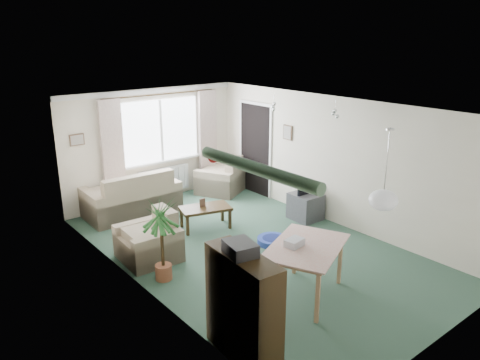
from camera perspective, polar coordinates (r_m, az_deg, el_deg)
ground at (r=7.96m, az=1.38°, el=-8.43°), size 6.50×6.50×0.00m
window at (r=10.13m, az=-9.67°, el=5.98°), size 1.80×0.03×1.30m
curtain_rod at (r=9.94m, az=-9.66°, el=10.26°), size 2.60×0.03×0.03m
curtain_left at (r=9.59m, az=-15.27°, el=3.55°), size 0.45×0.08×2.00m
curtain_right at (r=10.70m, az=-3.97°, el=5.53°), size 0.45×0.08×2.00m
radiator at (r=10.37m, az=-9.25°, el=-0.02°), size 1.20×0.10×0.55m
doorway at (r=10.42m, az=1.89°, el=3.72°), size 0.03×0.95×2.00m
pendant_lamp at (r=6.12m, az=17.07°, el=-2.37°), size 0.36×0.36×0.36m
tinsel_garland at (r=4.33m, az=1.97°, el=1.43°), size 1.60×1.60×0.12m
bauble_cluster_a at (r=8.79m, az=4.17°, el=9.21°), size 0.20×0.20×0.20m
bauble_cluster_b at (r=8.20m, az=11.53°, el=8.30°), size 0.20×0.20×0.20m
wall_picture_back at (r=9.39m, az=-19.27°, el=4.65°), size 0.28×0.03×0.22m
wall_picture_right at (r=9.58m, az=5.84°, el=5.79°), size 0.03×0.24×0.30m
sofa at (r=9.55m, az=-13.11°, el=-1.49°), size 1.82×0.99×0.90m
armchair_corner at (r=10.61m, az=-2.41°, el=0.72°), size 1.25×1.23×0.84m
armchair_left at (r=7.62m, az=-11.16°, el=-6.71°), size 0.88×0.92×0.79m
coffee_table at (r=8.73m, az=-4.22°, el=-4.57°), size 1.02×0.75×0.41m
photo_frame at (r=8.65m, az=-4.61°, el=-2.77°), size 0.12×0.02×0.16m
bookshelf at (r=5.27m, az=0.37°, el=-15.27°), size 0.42×1.05×1.25m
hifi_box at (r=4.94m, az=0.05°, el=-8.34°), size 0.34×0.40×0.14m
houseplant at (r=6.89m, az=-9.49°, el=-7.32°), size 0.63×0.63×1.23m
dining_table at (r=6.56m, az=7.95°, el=-10.99°), size 1.40×1.21×0.74m
gift_box at (r=6.34m, az=6.64°, el=-7.66°), size 0.28×0.22×0.12m
tv_cube at (r=9.19m, az=7.99°, el=-3.21°), size 0.54×0.59×0.51m
pet_bed at (r=8.16m, az=3.97°, el=-7.38°), size 0.67×0.67×0.11m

